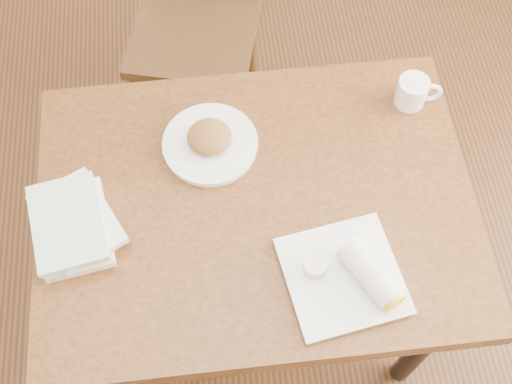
{
  "coord_description": "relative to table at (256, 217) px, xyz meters",
  "views": [
    {
      "loc": [
        -0.08,
        -0.74,
        2.18
      ],
      "look_at": [
        0.0,
        0.0,
        0.8
      ],
      "focal_mm": 45.0,
      "sensor_mm": 36.0,
      "label": 1
    }
  ],
  "objects": [
    {
      "name": "ground",
      "position": [
        0.0,
        0.0,
        -0.67
      ],
      "size": [
        4.0,
        5.0,
        0.01
      ],
      "primitive_type": "cube",
      "color": "#472814",
      "rests_on": "ground"
    },
    {
      "name": "table",
      "position": [
        0.0,
        0.0,
        0.0
      ],
      "size": [
        1.1,
        0.82,
        0.75
      ],
      "color": "brown",
      "rests_on": "ground"
    },
    {
      "name": "chair_far",
      "position": [
        -0.11,
        0.89,
        -0.11
      ],
      "size": [
        0.51,
        0.51,
        0.95
      ],
      "color": "#452D13",
      "rests_on": "ground"
    },
    {
      "name": "plate_scone",
      "position": [
        -0.1,
        0.17,
        0.11
      ],
      "size": [
        0.25,
        0.25,
        0.08
      ],
      "color": "white",
      "rests_on": "table"
    },
    {
      "name": "coffee_mug",
      "position": [
        0.45,
        0.26,
        0.13
      ],
      "size": [
        0.12,
        0.08,
        0.08
      ],
      "color": "white",
      "rests_on": "table"
    },
    {
      "name": "plate_burrito",
      "position": [
        0.2,
        -0.23,
        0.12
      ],
      "size": [
        0.3,
        0.3,
        0.09
      ],
      "color": "white",
      "rests_on": "table"
    },
    {
      "name": "book_stack",
      "position": [
        -0.45,
        -0.03,
        0.12
      ],
      "size": [
        0.25,
        0.29,
        0.06
      ],
      "color": "white",
      "rests_on": "table"
    }
  ]
}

